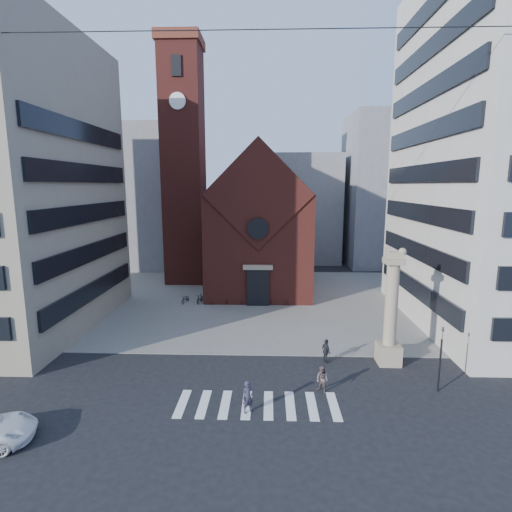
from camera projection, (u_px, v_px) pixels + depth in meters
The scene contains 21 objects.
ground at pixel (251, 381), 26.85m from camera, with size 120.00×120.00×0.00m, color black.
piazza at pixel (258, 300), 45.54m from camera, with size 46.00×30.00×0.05m, color gray.
zebra_crossing at pixel (258, 405), 23.88m from camera, with size 10.20×3.20×0.01m, color white, non-canonical shape.
church at pixel (260, 225), 50.08m from camera, with size 12.00×16.65×18.00m.
campanile at pixel (184, 164), 51.96m from camera, with size 5.50×5.50×31.20m.
bg_block_left at pixel (139, 197), 64.93m from camera, with size 16.00×14.00×22.00m, color gray.
bg_block_mid at pixel (297, 208), 69.35m from camera, with size 14.00×12.00×18.00m, color gray.
bg_block_right at pixel (396, 191), 65.34m from camera, with size 16.00×14.00×24.00m, color gray.
lion_column at pixel (391, 318), 28.86m from camera, with size 1.63×1.60×8.68m.
traffic_light at pixel (440, 358), 25.07m from camera, with size 0.13×0.16×4.30m.
pedestrian_0 at pixel (248, 397), 22.91m from camera, with size 0.70×0.46×1.91m, color #2E2B3C.
pedestrian_1 at pixel (322, 379), 25.20m from camera, with size 0.84×0.66×1.73m, color #5A4B48.
pedestrian_2 at pixel (326, 351), 29.46m from camera, with size 1.05×0.44×1.79m, color #23242A.
scooter_0 at pixel (185, 299), 44.33m from camera, with size 0.61×1.74×0.91m, color black.
scooter_1 at pixel (200, 298), 44.27m from camera, with size 0.48×1.69×1.01m, color black.
scooter_2 at pixel (214, 299), 44.22m from camera, with size 0.61×1.74×0.91m, color black.
scooter_3 at pixel (229, 299), 44.16m from camera, with size 0.48×1.69×1.01m, color black.
scooter_4 at pixel (244, 299), 44.12m from camera, with size 0.61×1.74×0.91m, color black.
scooter_5 at pixel (258, 299), 44.06m from camera, with size 0.48×1.69×1.01m, color black.
scooter_6 at pixel (273, 300), 44.01m from camera, with size 0.61×1.74×0.91m, color black.
scooter_7 at pixel (288, 299), 43.95m from camera, with size 0.48×1.69×1.01m, color black.
Camera 1 is at (1.18, -24.93, 12.98)m, focal length 28.00 mm.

